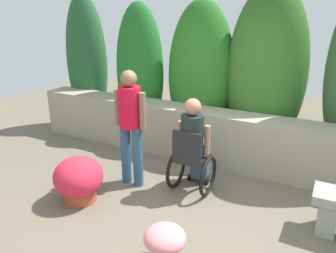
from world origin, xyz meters
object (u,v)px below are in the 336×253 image
Objects in this scene: flower_pot_purple_near at (79,180)px; flower_pot_terracotta_by_wall at (165,242)px; person_in_wheelchair at (193,149)px; person_standing_companion at (130,121)px.

flower_pot_purple_near reaches higher than flower_pot_terracotta_by_wall.
person_in_wheelchair is 0.93m from person_standing_companion.
person_standing_companion is at bearing 62.79° from flower_pot_purple_near.
flower_pot_purple_near is 1.53× the size of flower_pot_terracotta_by_wall.
person_standing_companion is 1.02m from flower_pot_purple_near.
person_standing_companion is 1.80m from flower_pot_terracotta_by_wall.
flower_pot_terracotta_by_wall is at bearing -58.71° from person_standing_companion.
person_standing_companion reaches higher than person_in_wheelchair.
person_standing_companion is 2.59× the size of flower_pot_purple_near.
flower_pot_terracotta_by_wall is (1.53, -0.48, -0.05)m from flower_pot_purple_near.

